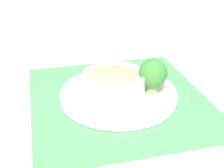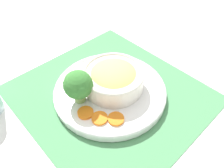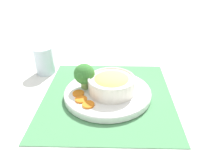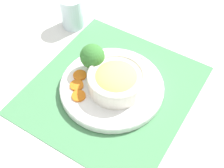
% 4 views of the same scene
% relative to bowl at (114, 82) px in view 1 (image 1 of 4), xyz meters
% --- Properties ---
extents(ground_plane, '(4.00, 4.00, 0.00)m').
position_rel_bowl_xyz_m(ground_plane, '(-0.00, 0.01, -0.05)').
color(ground_plane, white).
extents(placemat, '(0.50, 0.48, 0.00)m').
position_rel_bowl_xyz_m(placemat, '(-0.00, 0.01, -0.05)').
color(placemat, '#4C8C59').
rests_on(placemat, ground_plane).
extents(plate, '(0.30, 0.30, 0.02)m').
position_rel_bowl_xyz_m(plate, '(-0.00, 0.01, -0.04)').
color(plate, white).
rests_on(plate, placemat).
extents(bowl, '(0.16, 0.16, 0.06)m').
position_rel_bowl_xyz_m(bowl, '(0.00, 0.00, 0.00)').
color(bowl, silver).
rests_on(bowl, plate).
extents(broccoli_floret, '(0.07, 0.07, 0.09)m').
position_rel_bowl_xyz_m(broccoli_floret, '(0.03, 0.09, 0.02)').
color(broccoli_floret, '#84AD5B').
rests_on(broccoli_floret, plate).
extents(carrot_slice_near, '(0.04, 0.04, 0.01)m').
position_rel_bowl_xyz_m(carrot_slice_near, '(-0.01, 0.11, -0.03)').
color(carrot_slice_near, orange).
rests_on(carrot_slice_near, plate).
extents(carrot_slice_middle, '(0.04, 0.04, 0.01)m').
position_rel_bowl_xyz_m(carrot_slice_middle, '(-0.05, 0.10, -0.03)').
color(carrot_slice_middle, orange).
rests_on(carrot_slice_middle, plate).
extents(carrot_slice_far, '(0.04, 0.04, 0.01)m').
position_rel_bowl_xyz_m(carrot_slice_far, '(-0.08, 0.08, -0.03)').
color(carrot_slice_far, orange).
rests_on(carrot_slice_far, plate).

